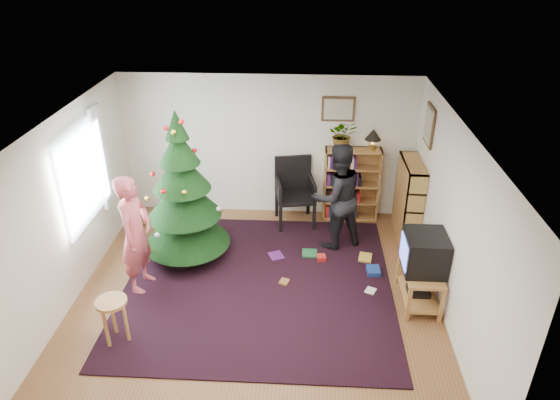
# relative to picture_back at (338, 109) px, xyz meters

# --- Properties ---
(floor) EXTENTS (5.00, 5.00, 0.00)m
(floor) POSITION_rel_picture_back_xyz_m (-1.15, -2.48, -1.95)
(floor) COLOR brown
(floor) RESTS_ON ground
(ceiling) EXTENTS (5.00, 5.00, 0.00)m
(ceiling) POSITION_rel_picture_back_xyz_m (-1.15, -2.48, 0.55)
(ceiling) COLOR white
(ceiling) RESTS_ON wall_back
(wall_back) EXTENTS (5.00, 0.02, 2.50)m
(wall_back) POSITION_rel_picture_back_xyz_m (-1.15, 0.02, -0.70)
(wall_back) COLOR silver
(wall_back) RESTS_ON floor
(wall_front) EXTENTS (5.00, 0.02, 2.50)m
(wall_front) POSITION_rel_picture_back_xyz_m (-1.15, -4.97, -0.70)
(wall_front) COLOR silver
(wall_front) RESTS_ON floor
(wall_left) EXTENTS (0.02, 5.00, 2.50)m
(wall_left) POSITION_rel_picture_back_xyz_m (-3.65, -2.48, -0.70)
(wall_left) COLOR silver
(wall_left) RESTS_ON floor
(wall_right) EXTENTS (0.02, 5.00, 2.50)m
(wall_right) POSITION_rel_picture_back_xyz_m (1.35, -2.48, -0.70)
(wall_right) COLOR silver
(wall_right) RESTS_ON floor
(rug) EXTENTS (3.80, 3.60, 0.02)m
(rug) POSITION_rel_picture_back_xyz_m (-1.15, -2.17, -1.94)
(rug) COLOR black
(rug) RESTS_ON floor
(window_pane) EXTENTS (0.04, 1.20, 1.40)m
(window_pane) POSITION_rel_picture_back_xyz_m (-3.62, -1.88, -0.45)
(window_pane) COLOR silver
(window_pane) RESTS_ON wall_left
(curtain) EXTENTS (0.06, 0.35, 1.60)m
(curtain) POSITION_rel_picture_back_xyz_m (-3.58, -1.18, -0.45)
(curtain) COLOR silver
(curtain) RESTS_ON wall_left
(picture_back) EXTENTS (0.55, 0.03, 0.42)m
(picture_back) POSITION_rel_picture_back_xyz_m (0.00, 0.00, 0.00)
(picture_back) COLOR #4C3319
(picture_back) RESTS_ON wall_back
(picture_right) EXTENTS (0.03, 0.50, 0.60)m
(picture_right) POSITION_rel_picture_back_xyz_m (1.33, -0.73, 0.00)
(picture_right) COLOR #4C3319
(picture_right) RESTS_ON wall_right
(christmas_tree) EXTENTS (1.31, 1.31, 2.38)m
(christmas_tree) POSITION_rel_picture_back_xyz_m (-2.31, -1.51, -0.96)
(christmas_tree) COLOR #3F2816
(christmas_tree) RESTS_ON rug
(bookshelf_back) EXTENTS (0.95, 0.30, 1.30)m
(bookshelf_back) POSITION_rel_picture_back_xyz_m (0.29, -0.14, -1.29)
(bookshelf_back) COLOR olive
(bookshelf_back) RESTS_ON floor
(bookshelf_right) EXTENTS (0.30, 0.95, 1.30)m
(bookshelf_right) POSITION_rel_picture_back_xyz_m (1.19, -0.62, -1.29)
(bookshelf_right) COLOR olive
(bookshelf_right) RESTS_ON floor
(tv_stand) EXTENTS (0.48, 0.86, 0.55)m
(tv_stand) POSITION_rel_picture_back_xyz_m (1.07, -2.42, -1.63)
(tv_stand) COLOR olive
(tv_stand) RESTS_ON floor
(crt_tv) EXTENTS (0.54, 0.59, 0.51)m
(crt_tv) POSITION_rel_picture_back_xyz_m (1.07, -2.42, -1.14)
(crt_tv) COLOR black
(crt_tv) RESTS_ON tv_stand
(armchair) EXTENTS (0.73, 0.74, 1.15)m
(armchair) POSITION_rel_picture_back_xyz_m (-0.68, -0.27, -1.32)
(armchair) COLOR black
(armchair) RESTS_ON rug
(stool) EXTENTS (0.38, 0.38, 0.63)m
(stool) POSITION_rel_picture_back_xyz_m (-2.79, -3.40, -1.47)
(stool) COLOR olive
(stool) RESTS_ON floor
(person_standing) EXTENTS (0.49, 0.68, 1.73)m
(person_standing) POSITION_rel_picture_back_xyz_m (-2.80, -2.29, -1.08)
(person_standing) COLOR #BD4B53
(person_standing) RESTS_ON rug
(person_by_chair) EXTENTS (1.05, 0.96, 1.75)m
(person_by_chair) POSITION_rel_picture_back_xyz_m (-0.01, -1.05, -1.08)
(person_by_chair) COLOR black
(person_by_chair) RESTS_ON rug
(potted_plant) EXTENTS (0.48, 0.42, 0.51)m
(potted_plant) POSITION_rel_picture_back_xyz_m (0.09, -0.14, -0.39)
(potted_plant) COLOR gray
(potted_plant) RESTS_ON bookshelf_back
(table_lamp) EXTENTS (0.27, 0.27, 0.36)m
(table_lamp) POSITION_rel_picture_back_xyz_m (0.59, -0.14, -0.40)
(table_lamp) COLOR #A57F33
(table_lamp) RESTS_ON bookshelf_back
(floor_clutter) EXTENTS (1.67, 1.08, 0.08)m
(floor_clutter) POSITION_rel_picture_back_xyz_m (-0.13, -1.73, -1.91)
(floor_clutter) COLOR #A51E19
(floor_clutter) RESTS_ON rug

